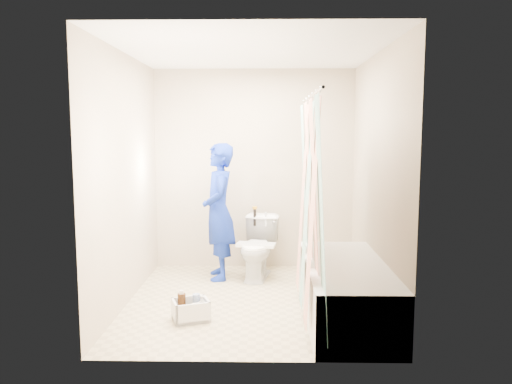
{
  "coord_description": "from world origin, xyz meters",
  "views": [
    {
      "loc": [
        0.14,
        -4.73,
        1.66
      ],
      "look_at": [
        0.04,
        0.37,
        1.04
      ],
      "focal_mm": 35.0,
      "sensor_mm": 36.0,
      "label": 1
    }
  ],
  "objects_px": {
    "plumber": "(219,212)",
    "toilet": "(258,248)",
    "bathtub": "(345,289)",
    "cleaning_caddy": "(192,311)"
  },
  "relations": [
    {
      "from": "bathtub",
      "to": "plumber",
      "type": "xyz_separation_m",
      "value": [
        -1.24,
        1.21,
        0.5
      ]
    },
    {
      "from": "cleaning_caddy",
      "to": "toilet",
      "type": "bearing_deg",
      "value": 46.88
    },
    {
      "from": "plumber",
      "to": "bathtub",
      "type": "bearing_deg",
      "value": 35.54
    },
    {
      "from": "plumber",
      "to": "toilet",
      "type": "bearing_deg",
      "value": 82.41
    },
    {
      "from": "plumber",
      "to": "cleaning_caddy",
      "type": "xyz_separation_m",
      "value": [
        -0.12,
        -1.29,
        -0.68
      ]
    },
    {
      "from": "toilet",
      "to": "plumber",
      "type": "relative_size",
      "value": 0.45
    },
    {
      "from": "bathtub",
      "to": "cleaning_caddy",
      "type": "xyz_separation_m",
      "value": [
        -1.36,
        -0.08,
        -0.18
      ]
    },
    {
      "from": "bathtub",
      "to": "cleaning_caddy",
      "type": "relative_size",
      "value": 4.7
    },
    {
      "from": "bathtub",
      "to": "toilet",
      "type": "distance_m",
      "value": 1.47
    },
    {
      "from": "toilet",
      "to": "plumber",
      "type": "height_order",
      "value": "plumber"
    }
  ]
}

